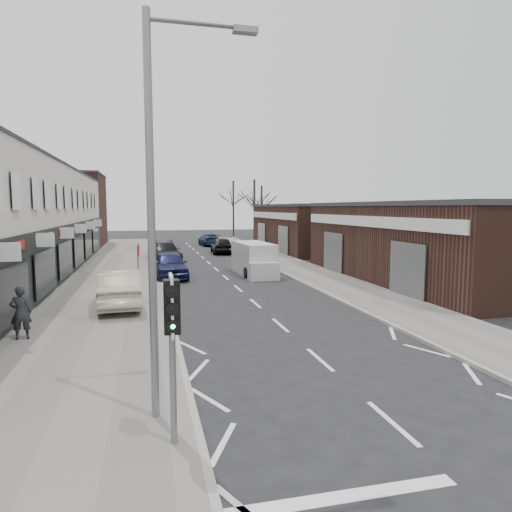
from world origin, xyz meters
TOP-DOWN VIEW (x-y plane):
  - ground at (0.00, 0.00)m, footprint 160.00×160.00m
  - pavement_left at (-6.75, 22.00)m, footprint 5.50×64.00m
  - pavement_right at (5.75, 22.00)m, footprint 3.50×64.00m
  - brick_block_far at (-13.50, 45.00)m, footprint 8.00×10.00m
  - right_unit_near at (12.50, 14.00)m, footprint 10.00×18.00m
  - right_unit_far at (12.50, 34.00)m, footprint 10.00×16.00m
  - tree_far_a at (9.00, 48.00)m, footprint 3.60×3.60m
  - tree_far_b at (11.50, 54.00)m, footprint 3.60×3.60m
  - tree_far_c at (8.50, 60.00)m, footprint 3.60×3.60m
  - traffic_light at (-4.40, -2.02)m, footprint 0.28×0.60m
  - street_lamp at (-4.53, -0.80)m, footprint 2.23×0.22m
  - warning_sign at (-5.16, 12.00)m, footprint 0.12×0.80m
  - white_van at (2.06, 18.85)m, footprint 2.14×5.45m
  - sedan_on_pavement at (-6.00, 10.22)m, footprint 1.99×4.95m
  - pedestrian at (-8.81, 5.84)m, footprint 0.68×0.48m
  - parked_car_left_a at (-3.40, 18.71)m, footprint 2.19×4.92m
  - parked_car_left_b at (-3.32, 27.35)m, footprint 2.62×5.60m
  - parked_car_left_c at (-3.40, 29.51)m, footprint 2.66×5.49m
  - parked_car_right_a at (2.20, 19.90)m, footprint 1.94×4.54m
  - parked_car_right_b at (2.20, 33.05)m, footprint 2.14×4.72m
  - parked_car_right_c at (2.27, 42.40)m, footprint 2.19×4.92m

SIDE VIEW (x-z plane):
  - ground at x=0.00m, z-range 0.00..0.00m
  - tree_far_a at x=9.00m, z-range -4.00..4.00m
  - tree_far_b at x=11.50m, z-range -3.75..3.75m
  - tree_far_c at x=8.50m, z-range -4.25..4.25m
  - pavement_left at x=-6.75m, z-range 0.00..0.12m
  - pavement_right at x=5.75m, z-range 0.00..0.12m
  - parked_car_right_c at x=2.27m, z-range 0.00..1.40m
  - parked_car_right_a at x=2.20m, z-range 0.00..1.45m
  - parked_car_left_c at x=-3.40m, z-range 0.00..1.50m
  - parked_car_right_b at x=2.20m, z-range 0.00..1.57m
  - parked_car_left_b at x=-3.32m, z-range 0.00..1.58m
  - parked_car_left_a at x=-3.40m, z-range 0.00..1.64m
  - sedan_on_pavement at x=-6.00m, z-range 0.12..1.72m
  - white_van at x=2.06m, z-range -0.06..2.03m
  - pedestrian at x=-8.81m, z-range 0.12..1.88m
  - warning_sign at x=-5.16m, z-range 0.85..3.55m
  - right_unit_near at x=12.50m, z-range 0.00..4.50m
  - right_unit_far at x=12.50m, z-range 0.00..4.50m
  - traffic_light at x=-4.40m, z-range 0.86..3.96m
  - brick_block_far at x=-13.50m, z-range 0.00..8.00m
  - street_lamp at x=-4.53m, z-range 0.62..8.62m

